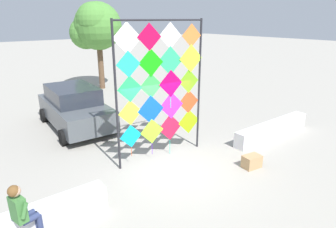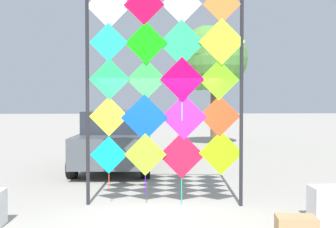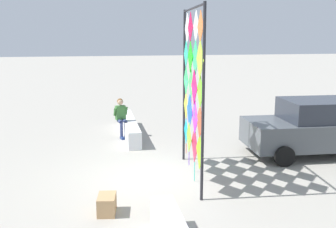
# 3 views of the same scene
# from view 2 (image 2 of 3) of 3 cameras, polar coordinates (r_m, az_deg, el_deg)

# --- Properties ---
(ground) EXTENTS (120.00, 120.00, 0.00)m
(ground) POSITION_cam_2_polar(r_m,az_deg,el_deg) (7.41, -1.15, -14.28)
(ground) COLOR #9E998E
(kite_display_rack) EXTENTS (3.10, 0.33, 4.44)m
(kite_display_rack) POSITION_cam_2_polar(r_m,az_deg,el_deg) (8.07, -0.44, 4.97)
(kite_display_rack) COLOR #232328
(kite_display_rack) RESTS_ON ground
(parked_car) EXTENTS (2.34, 4.61, 1.76)m
(parked_car) POSITION_cam_2_polar(r_m,az_deg,el_deg) (12.61, -7.24, -3.49)
(parked_car) COLOR #4C5156
(parked_car) RESTS_ON ground
(tree_broadleaf) EXTENTS (3.11, 2.98, 5.45)m
(tree_broadleaf) POSITION_cam_2_polar(r_m,az_deg,el_deg) (18.89, 5.97, 7.76)
(tree_broadleaf) COLOR brown
(tree_broadleaf) RESTS_ON ground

